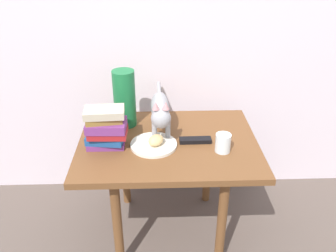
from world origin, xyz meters
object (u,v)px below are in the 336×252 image
at_px(bread_roll, 156,140).
at_px(candle_jar, 223,144).
at_px(cat, 160,109).
at_px(side_table, 168,154).
at_px(book_stack, 106,128).
at_px(plate, 154,145).
at_px(tv_remote, 195,140).
at_px(green_vase, 125,99).

bearing_deg(bread_roll, candle_jar, -7.43).
distance_m(bread_roll, cat, 0.16).
distance_m(side_table, book_stack, 0.33).
relative_size(plate, cat, 0.45).
bearing_deg(tv_remote, side_table, 171.87).
distance_m(side_table, bread_roll, 0.14).
bearing_deg(side_table, green_vase, 140.56).
bearing_deg(tv_remote, candle_jar, -36.07).
distance_m(plate, tv_remote, 0.20).
distance_m(bread_roll, tv_remote, 0.19).
bearing_deg(green_vase, tv_remote, -29.24).
bearing_deg(tv_remote, book_stack, -177.88).
distance_m(cat, green_vase, 0.20).
bearing_deg(cat, book_stack, -156.66).
height_order(side_table, plate, plate).
xyz_separation_m(side_table, candle_jar, (0.24, -0.10, 0.11)).
relative_size(book_stack, green_vase, 0.66).
relative_size(side_table, green_vase, 2.92).
bearing_deg(bread_roll, tv_remote, 12.84).
bearing_deg(tv_remote, cat, 151.40).
bearing_deg(candle_jar, side_table, 158.10).
xyz_separation_m(bread_roll, tv_remote, (0.19, 0.04, -0.03)).
relative_size(cat, book_stack, 2.49).
relative_size(green_vase, candle_jar, 3.41).
bearing_deg(side_table, tv_remote, -7.33).
bearing_deg(side_table, candle_jar, -21.90).
height_order(book_stack, candle_jar, book_stack).
height_order(bread_roll, candle_jar, candle_jar).
bearing_deg(cat, green_vase, 149.47).
bearing_deg(side_table, cat, 116.50).
bearing_deg(bread_roll, side_table, 45.99).
bearing_deg(book_stack, bread_roll, -5.36).
bearing_deg(tv_remote, bread_roll, -167.97).
xyz_separation_m(candle_jar, tv_remote, (-0.11, 0.08, -0.03)).
bearing_deg(green_vase, side_table, -39.44).
xyz_separation_m(bread_roll, book_stack, (-0.23, 0.02, 0.06)).
height_order(side_table, tv_remote, tv_remote).
distance_m(bread_roll, book_stack, 0.23).
relative_size(plate, book_stack, 1.12).
relative_size(green_vase, tv_remote, 1.93).
xyz_separation_m(cat, candle_jar, (0.28, -0.17, -0.09)).
height_order(cat, green_vase, green_vase).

